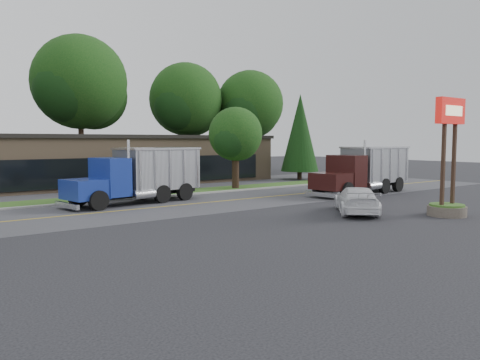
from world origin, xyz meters
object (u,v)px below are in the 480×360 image
object	(u,v)px
bilo_sign	(448,176)
dump_truck_blue	(142,173)
rally_car	(357,200)
dump_truck_maroon	(365,168)

from	to	relation	value
bilo_sign	dump_truck_blue	xyz separation A→B (m)	(-10.21, 14.01, -0.22)
dump_truck_blue	rally_car	bearing A→B (deg)	114.09
dump_truck_maroon	rally_car	size ratio (longest dim) A/B	1.93
rally_car	dump_truck_blue	bearing A→B (deg)	-13.24
bilo_sign	dump_truck_blue	world-z (taller)	bilo_sign
bilo_sign	rally_car	size ratio (longest dim) A/B	1.24
bilo_sign	dump_truck_maroon	xyz separation A→B (m)	(4.95, 9.02, -0.21)
dump_truck_blue	rally_car	distance (m)	12.94
bilo_sign	rally_car	bearing A→B (deg)	132.12
dump_truck_blue	dump_truck_maroon	world-z (taller)	same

